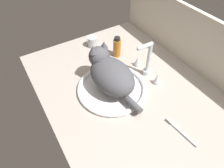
# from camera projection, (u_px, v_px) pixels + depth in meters

# --- Properties ---
(countertop) EXTENTS (1.09, 0.81, 0.03)m
(countertop) POSITION_uv_depth(u_px,v_px,m) (125.00, 90.00, 1.02)
(countertop) COLOR #ADA399
(countertop) RESTS_ON ground
(backsplash_wall) EXTENTS (1.09, 0.02, 0.34)m
(backsplash_wall) POSITION_uv_depth(u_px,v_px,m) (191.00, 41.00, 1.06)
(backsplash_wall) COLOR beige
(backsplash_wall) RESTS_ON ground
(sink_basin) EXTENTS (0.35, 0.35, 0.02)m
(sink_basin) POSITION_uv_depth(u_px,v_px,m) (112.00, 88.00, 1.00)
(sink_basin) COLOR white
(sink_basin) RESTS_ON countertop
(faucet) EXTENTS (0.20, 0.11, 0.21)m
(faucet) POSITION_uv_depth(u_px,v_px,m) (147.00, 63.00, 1.03)
(faucet) COLOR silver
(faucet) RESTS_ON countertop
(cat) EXTENTS (0.37, 0.20, 0.20)m
(cat) POSITION_uv_depth(u_px,v_px,m) (110.00, 73.00, 0.94)
(cat) COLOR #4C4C51
(cat) RESTS_ON sink_basin
(amber_bottle) EXTENTS (0.05, 0.05, 0.13)m
(amber_bottle) POSITION_uv_depth(u_px,v_px,m) (117.00, 47.00, 1.16)
(amber_bottle) COLOR #B2661E
(amber_bottle) RESTS_ON countertop
(metal_jar) EXTENTS (0.06, 0.06, 0.07)m
(metal_jar) POSITION_uv_depth(u_px,v_px,m) (92.00, 42.00, 1.24)
(metal_jar) COLOR #B2B5BA
(metal_jar) RESTS_ON countertop
(toothbrush) EXTENTS (0.16, 0.03, 0.02)m
(toothbrush) POSITION_uv_depth(u_px,v_px,m) (181.00, 132.00, 0.83)
(toothbrush) COLOR silver
(toothbrush) RESTS_ON countertop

